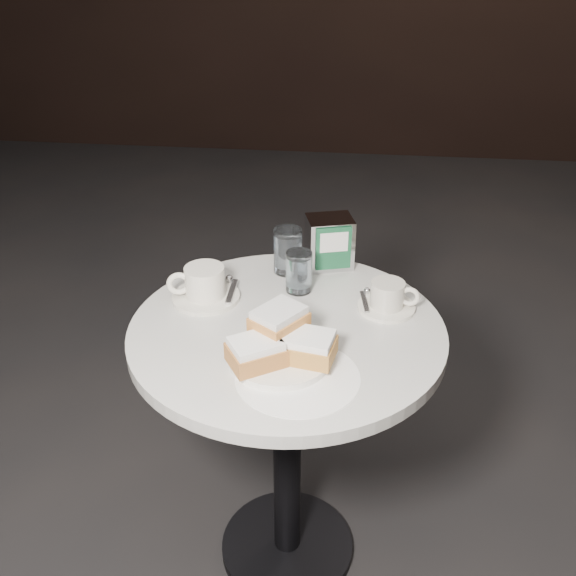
# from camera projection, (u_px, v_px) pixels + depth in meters

# --- Properties ---
(ground) EXTENTS (7.00, 7.00, 0.00)m
(ground) POSITION_uv_depth(u_px,v_px,m) (287.00, 549.00, 1.79)
(ground) COLOR black
(ground) RESTS_ON ground
(cafe_table) EXTENTS (0.70, 0.70, 0.74)m
(cafe_table) POSITION_uv_depth(u_px,v_px,m) (287.00, 396.00, 1.51)
(cafe_table) COLOR black
(cafe_table) RESTS_ON ground
(sugar_spill) EXTENTS (0.33, 0.33, 0.00)m
(sugar_spill) POSITION_uv_depth(u_px,v_px,m) (298.00, 377.00, 1.26)
(sugar_spill) COLOR white
(sugar_spill) RESTS_ON cafe_table
(beignet_plate) EXTENTS (0.25, 0.25, 0.10)m
(beignet_plate) POSITION_uv_depth(u_px,v_px,m) (281.00, 346.00, 1.28)
(beignet_plate) COLOR white
(beignet_plate) RESTS_ON cafe_table
(coffee_cup_left) EXTENTS (0.20, 0.20, 0.08)m
(coffee_cup_left) POSITION_uv_depth(u_px,v_px,m) (204.00, 286.00, 1.50)
(coffee_cup_left) COLOR silver
(coffee_cup_left) RESTS_ON cafe_table
(coffee_cup_right) EXTENTS (0.15, 0.15, 0.07)m
(coffee_cup_right) POSITION_uv_depth(u_px,v_px,m) (388.00, 298.00, 1.46)
(coffee_cup_right) COLOR white
(coffee_cup_right) RESTS_ON cafe_table
(water_glass_left) EXTENTS (0.08, 0.08, 0.12)m
(water_glass_left) POSITION_uv_depth(u_px,v_px,m) (288.00, 251.00, 1.61)
(water_glass_left) COLOR silver
(water_glass_left) RESTS_ON cafe_table
(water_glass_right) EXTENTS (0.08, 0.08, 0.10)m
(water_glass_right) POSITION_uv_depth(u_px,v_px,m) (299.00, 272.00, 1.53)
(water_glass_right) COLOR white
(water_glass_right) RESTS_ON cafe_table
(napkin_dispenser) EXTENTS (0.13, 0.12, 0.13)m
(napkin_dispenser) POSITION_uv_depth(u_px,v_px,m) (329.00, 242.00, 1.63)
(napkin_dispenser) COLOR silver
(napkin_dispenser) RESTS_ON cafe_table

